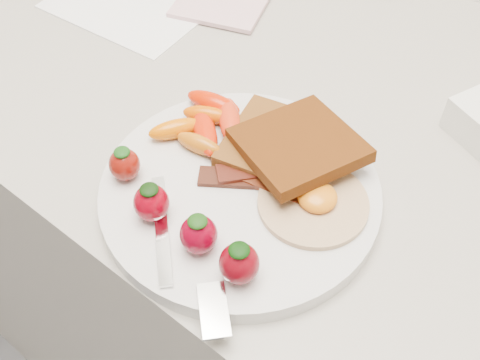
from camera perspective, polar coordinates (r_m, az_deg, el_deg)
The scene contains 9 objects.
counter at distance 1.05m, azimuth 4.69°, elevation -11.11°, with size 2.00×0.60×0.90m, color gray.
plate at distance 0.58m, azimuth -0.00°, elevation -1.22°, with size 0.27×0.27×0.02m, color silver.
toast_lower at distance 0.60m, azimuth 3.70°, elevation 3.43°, with size 0.10×0.10×0.01m, color #4C3312.
toast_upper at distance 0.58m, azimuth 5.58°, elevation 3.32°, with size 0.11×0.11×0.01m, color black.
fried_egg at distance 0.56m, azimuth 7.05°, elevation -2.01°, with size 0.12×0.12×0.02m.
bacon_strips at distance 0.58m, azimuth 1.68°, elevation 0.38°, with size 0.11×0.09×0.01m.
baby_carrots at distance 0.62m, azimuth -3.18°, elevation 5.42°, with size 0.09×0.10×0.02m.
strawberries at distance 0.53m, azimuth -5.55°, elevation -3.69°, with size 0.19×0.05×0.04m.
fork at distance 0.52m, azimuth -5.32°, elevation -7.88°, with size 0.16×0.10×0.00m.
Camera 1 is at (0.26, 1.25, 1.36)m, focal length 45.00 mm.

